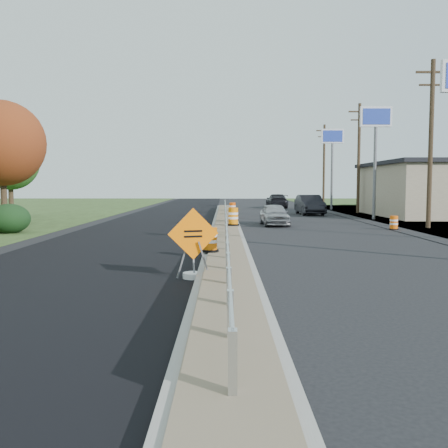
{
  "coord_description": "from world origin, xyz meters",
  "views": [
    {
      "loc": [
        -0.09,
        -19.2,
        2.47
      ],
      "look_at": [
        -0.1,
        -1.85,
        1.1
      ],
      "focal_mm": 40.0,
      "sensor_mm": 36.0,
      "label": 1
    }
  ],
  "objects_px": {
    "barrel_shoulder_near": "(394,223)",
    "car_silver": "(274,214)",
    "caution_sign": "(193,261)",
    "car_dark_far": "(277,201)",
    "barrel_median_mid": "(233,217)",
    "car_dark_mid": "(310,205)",
    "barrel_median_far": "(232,208)",
    "barrel_shoulder_far": "(312,204)",
    "barrel_median_near": "(210,240)"
  },
  "relations": [
    {
      "from": "car_dark_mid",
      "to": "car_dark_far",
      "type": "height_order",
      "value": "car_dark_mid"
    },
    {
      "from": "barrel_shoulder_near",
      "to": "car_dark_mid",
      "type": "relative_size",
      "value": 0.16
    },
    {
      "from": "barrel_shoulder_near",
      "to": "car_silver",
      "type": "height_order",
      "value": "car_silver"
    },
    {
      "from": "car_dark_mid",
      "to": "barrel_shoulder_near",
      "type": "bearing_deg",
      "value": -83.42
    },
    {
      "from": "caution_sign",
      "to": "barrel_shoulder_near",
      "type": "distance_m",
      "value": 17.44
    },
    {
      "from": "barrel_median_far",
      "to": "barrel_shoulder_far",
      "type": "height_order",
      "value": "barrel_median_far"
    },
    {
      "from": "barrel_median_mid",
      "to": "car_dark_far",
      "type": "bearing_deg",
      "value": 78.81
    },
    {
      "from": "caution_sign",
      "to": "car_silver",
      "type": "relative_size",
      "value": 0.48
    },
    {
      "from": "car_dark_mid",
      "to": "caution_sign",
      "type": "bearing_deg",
      "value": -107.91
    },
    {
      "from": "barrel_shoulder_near",
      "to": "car_silver",
      "type": "bearing_deg",
      "value": 152.95
    },
    {
      "from": "barrel_median_near",
      "to": "barrel_shoulder_near",
      "type": "distance_m",
      "value": 14.41
    },
    {
      "from": "barrel_median_mid",
      "to": "car_dark_far",
      "type": "xyz_separation_m",
      "value": [
        5.14,
        26.0,
        0.04
      ]
    },
    {
      "from": "barrel_median_near",
      "to": "car_silver",
      "type": "distance_m",
      "value": 14.23
    },
    {
      "from": "caution_sign",
      "to": "car_dark_far",
      "type": "distance_m",
      "value": 40.83
    },
    {
      "from": "barrel_median_near",
      "to": "caution_sign",
      "type": "bearing_deg",
      "value": -95.54
    },
    {
      "from": "barrel_median_far",
      "to": "barrel_shoulder_near",
      "type": "distance_m",
      "value": 14.14
    },
    {
      "from": "barrel_median_near",
      "to": "barrel_shoulder_far",
      "type": "relative_size",
      "value": 0.84
    },
    {
      "from": "barrel_median_far",
      "to": "car_dark_mid",
      "type": "height_order",
      "value": "car_dark_mid"
    },
    {
      "from": "barrel_median_mid",
      "to": "car_dark_mid",
      "type": "relative_size",
      "value": 0.2
    },
    {
      "from": "barrel_median_far",
      "to": "car_dark_mid",
      "type": "bearing_deg",
      "value": 24.17
    },
    {
      "from": "caution_sign",
      "to": "barrel_median_near",
      "type": "distance_m",
      "value": 3.63
    },
    {
      "from": "barrel_median_near",
      "to": "car_dark_far",
      "type": "xyz_separation_m",
      "value": [
        6.1,
        36.71,
        0.12
      ]
    },
    {
      "from": "barrel_shoulder_near",
      "to": "car_silver",
      "type": "relative_size",
      "value": 0.2
    },
    {
      "from": "barrel_median_mid",
      "to": "car_dark_far",
      "type": "height_order",
      "value": "car_dark_far"
    },
    {
      "from": "barrel_shoulder_far",
      "to": "car_dark_far",
      "type": "distance_m",
      "value": 3.68
    },
    {
      "from": "barrel_median_near",
      "to": "car_dark_far",
      "type": "height_order",
      "value": "car_dark_far"
    },
    {
      "from": "barrel_median_mid",
      "to": "barrel_shoulder_far",
      "type": "relative_size",
      "value": 1.0
    },
    {
      "from": "barrel_median_far",
      "to": "barrel_shoulder_far",
      "type": "xyz_separation_m",
      "value": [
        8.65,
        14.59,
        -0.18
      ]
    },
    {
      "from": "car_dark_mid",
      "to": "car_silver",
      "type": "bearing_deg",
      "value": -112.56
    },
    {
      "from": "caution_sign",
      "to": "car_dark_mid",
      "type": "distance_m",
      "value": 29.38
    },
    {
      "from": "barrel_shoulder_far",
      "to": "car_silver",
      "type": "relative_size",
      "value": 0.25
    },
    {
      "from": "barrel_shoulder_near",
      "to": "barrel_shoulder_far",
      "type": "distance_m",
      "value": 25.77
    },
    {
      "from": "caution_sign",
      "to": "barrel_shoulder_near",
      "type": "height_order",
      "value": "caution_sign"
    },
    {
      "from": "barrel_shoulder_near",
      "to": "car_dark_far",
      "type": "height_order",
      "value": "car_dark_far"
    },
    {
      "from": "barrel_median_far",
      "to": "barrel_median_mid",
      "type": "bearing_deg",
      "value": -90.75
    },
    {
      "from": "caution_sign",
      "to": "car_silver",
      "type": "xyz_separation_m",
      "value": [
        3.88,
        17.39,
        0.19
      ]
    },
    {
      "from": "barrel_median_near",
      "to": "car_silver",
      "type": "xyz_separation_m",
      "value": [
        3.53,
        13.79,
        0.04
      ]
    },
    {
      "from": "barrel_median_mid",
      "to": "car_silver",
      "type": "bearing_deg",
      "value": 50.05
    },
    {
      "from": "caution_sign",
      "to": "barrel_median_near",
      "type": "xyz_separation_m",
      "value": [
        0.35,
        3.61,
        0.15
      ]
    },
    {
      "from": "caution_sign",
      "to": "barrel_median_far",
      "type": "height_order",
      "value": "caution_sign"
    },
    {
      "from": "caution_sign",
      "to": "car_dark_mid",
      "type": "bearing_deg",
      "value": 58.03
    },
    {
      "from": "barrel_shoulder_far",
      "to": "barrel_median_mid",
      "type": "bearing_deg",
      "value": -108.91
    },
    {
      "from": "barrel_median_near",
      "to": "barrel_shoulder_far",
      "type": "height_order",
      "value": "barrel_median_near"
    },
    {
      "from": "barrel_median_near",
      "to": "car_dark_mid",
      "type": "bearing_deg",
      "value": 72.99
    },
    {
      "from": "car_silver",
      "to": "barrel_median_mid",
      "type": "bearing_deg",
      "value": -132.4
    },
    {
      "from": "barrel_median_far",
      "to": "car_dark_mid",
      "type": "distance_m",
      "value": 7.07
    },
    {
      "from": "barrel_median_near",
      "to": "car_dark_mid",
      "type": "xyz_separation_m",
      "value": [
        7.55,
        24.68,
        0.19
      ]
    },
    {
      "from": "car_dark_far",
      "to": "barrel_shoulder_near",
      "type": "bearing_deg",
      "value": 98.81
    },
    {
      "from": "barrel_median_mid",
      "to": "car_dark_far",
      "type": "distance_m",
      "value": 26.5
    },
    {
      "from": "barrel_median_mid",
      "to": "barrel_median_near",
      "type": "bearing_deg",
      "value": -95.09
    }
  ]
}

